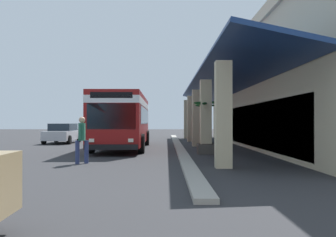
# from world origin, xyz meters

# --- Properties ---
(ground) EXTENTS (120.00, 120.00, 0.00)m
(ground) POSITION_xyz_m (0.00, 8.00, 0.00)
(ground) COLOR #2D2D30
(curb_strip) EXTENTS (35.13, 0.50, 0.12)m
(curb_strip) POSITION_xyz_m (-1.59, 3.95, 0.06)
(curb_strip) COLOR #9E998E
(curb_strip) RESTS_ON ground
(plaza_building) EXTENTS (29.57, 14.51, 7.31)m
(plaza_building) POSITION_xyz_m (-1.59, 13.57, 3.66)
(plaza_building) COLOR #C6B793
(plaza_building) RESTS_ON ground
(transit_bus) EXTENTS (11.24, 2.92, 3.34)m
(transit_bus) POSITION_xyz_m (0.34, 0.60, 1.85)
(transit_bus) COLOR maroon
(transit_bus) RESTS_ON ground
(parked_sedan_silver) EXTENTS (4.41, 2.04, 1.47)m
(parked_sedan_silver) POSITION_xyz_m (-5.32, -4.61, 0.75)
(parked_sedan_silver) COLOR #B2B5BA
(parked_sedan_silver) RESTS_ON ground
(pedestrian) EXTENTS (0.71, 0.46, 1.79)m
(pedestrian) POSITION_xyz_m (8.75, -0.04, 1.02)
(pedestrian) COLOR navy
(pedestrian) RESTS_ON ground
(potted_palm) EXTENTS (1.71, 1.65, 2.65)m
(potted_palm) POSITION_xyz_m (4.27, 5.18, 0.65)
(potted_palm) COLOR #4C4742
(potted_palm) RESTS_ON ground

